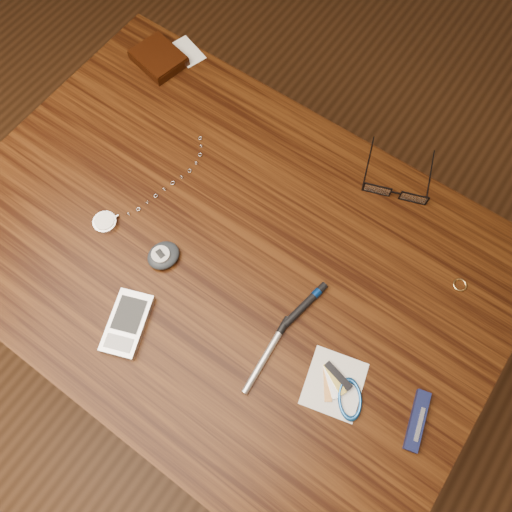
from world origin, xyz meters
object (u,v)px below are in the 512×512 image
Objects in this scene: pedometer at (163,255)px; notepad_keys at (342,391)px; silver_pen at (270,348)px; wallet_and_card at (159,58)px; desk at (227,270)px; eyeglasses at (396,191)px; pocket_watch at (109,220)px; pda_phone at (127,323)px; pocket_knife at (417,421)px.

pedometer is 0.38m from notepad_keys.
wallet_and_card is at bearing 145.57° from silver_pen.
eyeglasses is (0.19, 0.28, 0.11)m from desk.
wallet_and_card is 0.66m from silver_pen.
pocket_watch is 0.20m from pda_phone.
eyeglasses is 1.10× the size of silver_pen.
pocket_watch is (-0.40, -0.35, -0.01)m from eyeglasses.
eyeglasses is 1.27× the size of pda_phone.
pedometer is 0.50m from pocket_knife.
eyeglasses is at bearing 52.22° from pedometer.
desk is 6.29× the size of eyeglasses.
pocket_knife is at bearing 16.89° from pda_phone.
pda_phone is 0.13m from pedometer.
silver_pen is (0.25, -0.03, -0.00)m from pedometer.
silver_pen is (0.38, -0.02, -0.00)m from pocket_watch.
desk is 0.24m from pda_phone.
desk is 10.26× the size of pocket_knife.
pda_phone is at bearing -55.99° from wallet_and_card.
pedometer is 0.56× the size of notepad_keys.
desk is 0.36m from eyeglasses.
pedometer is (-0.08, -0.07, 0.11)m from desk.
pedometer reaches higher than desk.
pda_phone is at bearing -77.92° from pedometer.
silver_pen is at bearing -3.60° from pocket_watch.
wallet_and_card is 0.86m from pocket_knife.
desk is 0.16m from pedometer.
pda_phone is at bearing -154.63° from silver_pen.
desk is at bearing 75.92° from pda_phone.
desk is 0.47m from wallet_and_card.
wallet_and_card is (-0.37, 0.27, 0.11)m from desk.
eyeglasses reaches higher than pocket_watch.
pocket_watch is 0.63m from pocket_knife.
pda_phone is (-0.24, -0.48, -0.00)m from eyeglasses.
pocket_knife is (0.12, 0.03, 0.00)m from notepad_keys.
pedometer is at bearing -178.47° from pocket_knife.
pocket_watch is (0.16, -0.35, -0.01)m from wallet_and_card.
pda_phone is 0.24m from silver_pen.
pocket_knife is (0.47, 0.14, -0.00)m from pda_phone.
pedometer is 0.73× the size of pocket_knife.
eyeglasses is 2.24× the size of pedometer.
wallet_and_card reaches higher than pda_phone.
wallet_and_card is 2.00× the size of pedometer.
notepad_keys is (0.38, -0.02, -0.01)m from pedometer.
pedometer reaches higher than pocket_knife.
pedometer is at bearing 102.08° from pda_phone.
pda_phone is at bearing -163.11° from pocket_knife.
pocket_knife is (0.50, 0.01, -0.00)m from pedometer.
notepad_keys is (0.67, -0.36, -0.01)m from wallet_and_card.
silver_pen reaches higher than desk.
desk is 7.99× the size of pda_phone.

